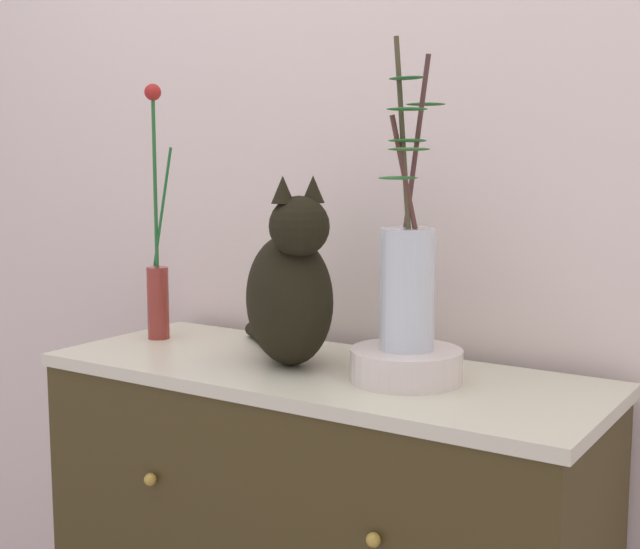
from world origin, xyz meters
name	(u,v)px	position (x,y,z in m)	size (l,w,h in m)	color
wall_back	(392,168)	(0.00, 0.29, 1.30)	(4.40, 0.08, 2.60)	silver
cat_sitting	(290,290)	(-0.06, -0.01, 1.07)	(0.38, 0.33, 0.37)	black
vase_slim_green	(157,273)	(-0.45, 0.03, 1.07)	(0.07, 0.05, 0.56)	maroon
bowl_porcelain	(407,365)	(0.18, 0.00, 0.95)	(0.20, 0.20, 0.06)	silver
vase_glass_clear	(408,277)	(0.18, 0.00, 1.11)	(0.12, 0.20, 0.55)	silver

